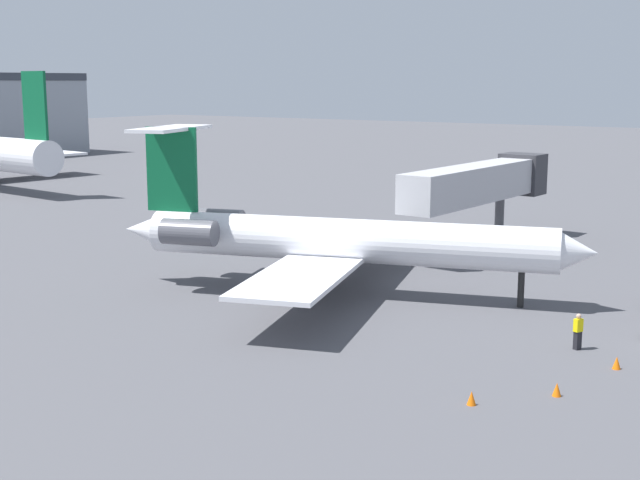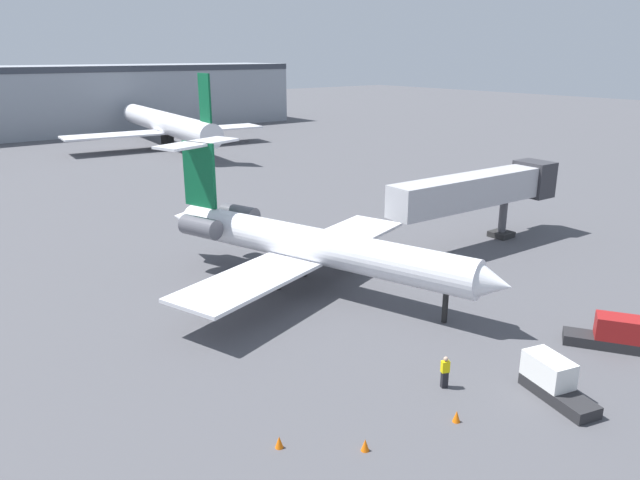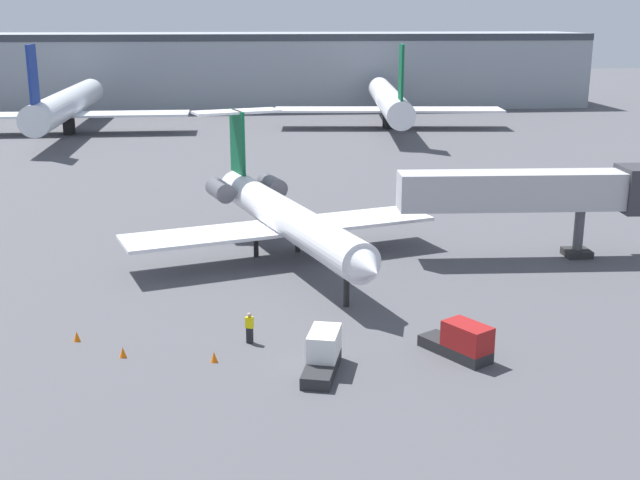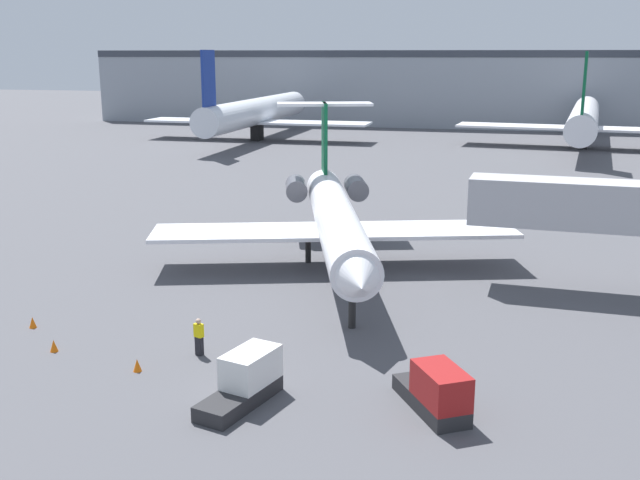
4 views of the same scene
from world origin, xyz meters
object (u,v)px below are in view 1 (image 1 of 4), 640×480
(regional_jet, at_px, (330,238))
(traffic_cone_far, at_px, (472,398))
(traffic_cone_mid, at_px, (557,389))
(jet_bridge, at_px, (484,183))
(ground_crew_marshaller, at_px, (578,331))
(traffic_cone_near, at_px, (617,363))

(regional_jet, xyz_separation_m, traffic_cone_far, (-11.69, -14.12, -3.01))
(regional_jet, height_order, traffic_cone_mid, regional_jet)
(regional_jet, relative_size, traffic_cone_far, 49.17)
(jet_bridge, relative_size, traffic_cone_far, 33.20)
(regional_jet, xyz_separation_m, ground_crew_marshaller, (-2.53, -15.26, -2.43))
(traffic_cone_mid, distance_m, traffic_cone_far, 3.62)
(ground_crew_marshaller, bearing_deg, regional_jet, 80.60)
(regional_jet, height_order, jet_bridge, regional_jet)
(traffic_cone_mid, xyz_separation_m, traffic_cone_far, (-2.73, 2.38, 0.00))
(traffic_cone_mid, bearing_deg, jet_bridge, 28.80)
(ground_crew_marshaller, height_order, traffic_cone_near, ground_crew_marshaller)
(jet_bridge, distance_m, traffic_cone_far, 32.86)
(regional_jet, bearing_deg, traffic_cone_mid, -118.51)
(traffic_cone_mid, height_order, traffic_cone_far, same)
(regional_jet, bearing_deg, traffic_cone_far, -129.62)
(ground_crew_marshaller, xyz_separation_m, traffic_cone_mid, (-6.44, -1.24, -0.58))
(traffic_cone_near, distance_m, traffic_cone_mid, 4.74)
(traffic_cone_near, distance_m, traffic_cone_far, 8.10)
(ground_crew_marshaller, relative_size, traffic_cone_far, 3.07)
(jet_bridge, bearing_deg, traffic_cone_near, -144.72)
(jet_bridge, bearing_deg, traffic_cone_far, -157.20)
(jet_bridge, xyz_separation_m, traffic_cone_mid, (-27.28, -14.99, -4.52))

